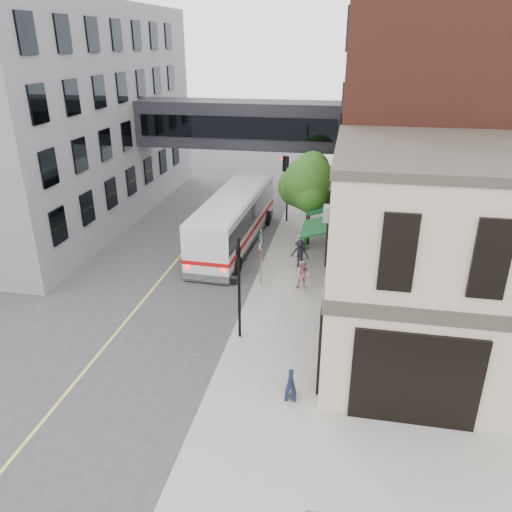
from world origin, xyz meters
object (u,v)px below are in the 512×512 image
at_px(pedestrian_a, 300,247).
at_px(pedestrian_c, 300,253).
at_px(pedestrian_b, 303,275).
at_px(newspaper_box, 303,242).
at_px(sandwich_board, 291,385).
at_px(bus, 235,217).

relative_size(pedestrian_a, pedestrian_c, 0.98).
xyz_separation_m(pedestrian_a, pedestrian_c, (0.07, -0.92, 0.02)).
distance_m(pedestrian_b, newspaper_box, 5.22).
distance_m(pedestrian_b, sandwich_board, 8.46).
height_order(pedestrian_b, newspaper_box, pedestrian_b).
distance_m(pedestrian_a, sandwich_board, 12.04).
xyz_separation_m(bus, sandwich_board, (5.26, -14.03, -1.12)).
xyz_separation_m(pedestrian_c, newspaper_box, (-0.08, 2.56, -0.33)).
bearing_deg(bus, sandwich_board, -69.46).
height_order(bus, pedestrian_c, bus).
bearing_deg(newspaper_box, pedestrian_a, -95.91).
height_order(pedestrian_a, pedestrian_b, pedestrian_a).
relative_size(pedestrian_b, pedestrian_c, 0.95).
xyz_separation_m(newspaper_box, sandwich_board, (0.98, -13.63, 0.03)).
xyz_separation_m(pedestrian_b, pedestrian_c, (-0.46, 2.63, 0.04)).
xyz_separation_m(bus, pedestrian_b, (4.82, -5.59, -0.86)).
distance_m(pedestrian_a, pedestrian_b, 3.59).
xyz_separation_m(bus, newspaper_box, (4.28, -0.40, -1.14)).
distance_m(bus, pedestrian_a, 4.82).
xyz_separation_m(pedestrian_c, sandwich_board, (0.90, -11.07, -0.30)).
relative_size(pedestrian_c, sandwich_board, 1.61).
xyz_separation_m(pedestrian_a, pedestrian_b, (0.53, -3.55, -0.02)).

